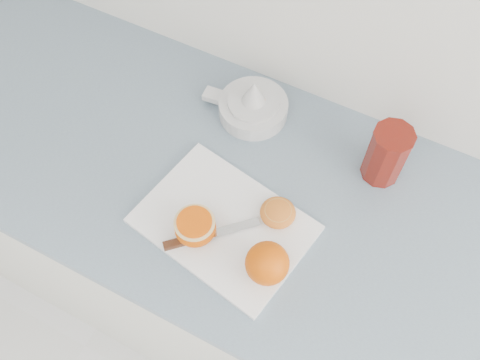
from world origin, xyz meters
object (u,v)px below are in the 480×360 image
at_px(counter, 264,273).
at_px(citrus_juicer, 253,105).
at_px(cutting_board, 224,224).
at_px(half_orange, 195,227).
at_px(red_tumbler, 386,156).

xyz_separation_m(counter, citrus_juicer, (-0.14, 0.18, 0.47)).
distance_m(cutting_board, citrus_juicer, 0.30).
height_order(cutting_board, half_orange, half_orange).
xyz_separation_m(cutting_board, half_orange, (-0.04, -0.04, 0.03)).
bearing_deg(cutting_board, half_orange, -131.15).
height_order(cutting_board, citrus_juicer, citrus_juicer).
height_order(citrus_juicer, red_tumbler, red_tumbler).
relative_size(counter, red_tumbler, 16.37).
distance_m(citrus_juicer, red_tumbler, 0.32).
xyz_separation_m(citrus_juicer, red_tumbler, (0.32, -0.02, 0.04)).
relative_size(half_orange, citrus_juicer, 0.41).
bearing_deg(red_tumbler, cutting_board, -131.61).
distance_m(cutting_board, red_tumbler, 0.36).
xyz_separation_m(half_orange, red_tumbler, (0.28, 0.31, 0.03)).
bearing_deg(half_orange, cutting_board, 48.85).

